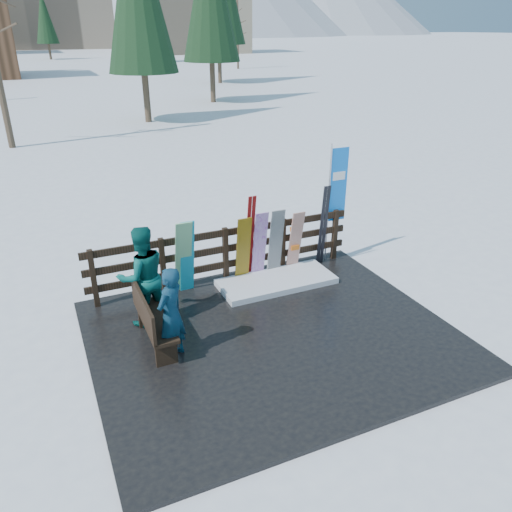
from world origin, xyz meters
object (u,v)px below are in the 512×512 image
bench (151,318)px  person_back (143,276)px  snowboard_1 (183,258)px  person_front (171,314)px  snowboard_3 (260,246)px  snowboard_4 (276,243)px  snowboard_5 (295,242)px  snowboard_2 (243,250)px  rental_flag (336,189)px  snowboard_0 (187,257)px

bench → person_back: 0.85m
snowboard_1 → person_front: 2.06m
snowboard_3 → person_back: 2.64m
snowboard_4 → snowboard_3: bearing=-180.0°
snowboard_1 → person_back: bearing=-142.4°
snowboard_3 → person_back: (-2.53, -0.72, 0.16)m
snowboard_5 → bench: bearing=-156.8°
snowboard_2 → person_front: bearing=-136.5°
bench → snowboard_1: (1.00, 1.47, 0.26)m
snowboard_2 → rental_flag: size_ratio=0.55×
snowboard_0 → snowboard_5: size_ratio=1.13×
snowboard_1 → snowboard_3: bearing=0.0°
snowboard_3 → snowboard_5: size_ratio=1.08×
snowboard_3 → snowboard_1: bearing=180.0°
person_front → snowboard_2: bearing=-176.1°
rental_flag → person_back: size_ratio=1.43×
snowboard_0 → person_front: bearing=-113.9°
bench → snowboard_4: size_ratio=1.01×
snowboard_3 → person_front: size_ratio=0.96×
snowboard_3 → rental_flag: (1.92, 0.27, 0.86)m
rental_flag → snowboard_2: bearing=-173.3°
bench → person_front: size_ratio=0.96×
snowboard_2 → person_back: bearing=-161.7°
snowboard_2 → snowboard_3: (0.36, 0.00, 0.03)m
bench → snowboard_0: bearing=53.7°
person_front → person_back: size_ratio=0.86×
snowboard_2 → snowboard_3: bearing=0.0°
snowboard_3 → snowboard_2: bearing=180.0°
person_front → person_back: person_back is taller
bench → snowboard_3: size_ratio=1.00×
snowboard_0 → snowboard_4: size_ratio=1.06×
snowboard_1 → person_front: size_ratio=1.03×
snowboard_3 → snowboard_5: 0.83m
snowboard_0 → bench: bearing=-126.3°
snowboard_5 → person_front: size_ratio=0.89×
snowboard_3 → snowboard_0: bearing=180.0°
snowboard_1 → snowboard_5: (2.43, 0.00, -0.09)m
bench → person_back: bearing=84.5°
bench → snowboard_5: bearing=23.2°
snowboard_3 → bench: bearing=-150.6°
person_front → snowboard_5: bearing=171.2°
person_back → bench: bearing=78.5°
snowboard_4 → person_front: size_ratio=0.96×
person_front → snowboard_4: bearing=175.2°
bench → snowboard_2: (2.24, 1.47, 0.20)m
snowboard_2 → snowboard_4: 0.73m
snowboard_0 → rental_flag: (3.45, 0.27, 0.83)m
bench → snowboard_2: bearing=33.2°
snowboard_4 → person_back: bearing=-166.1°
snowboard_0 → snowboard_1: (-0.08, -0.00, 0.00)m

